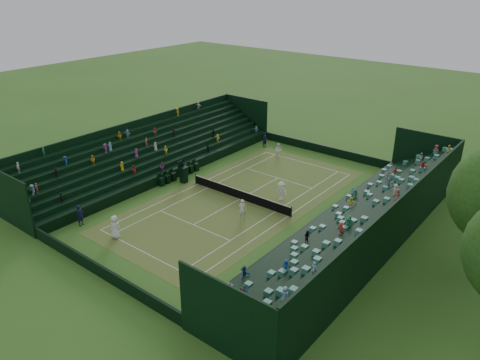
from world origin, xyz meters
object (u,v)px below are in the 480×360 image
(player_near_east, at_px, (242,209))
(player_far_east, at_px, (281,191))
(umpire_chair, at_px, (183,173))
(player_near_west, at_px, (115,227))
(tennis_net, at_px, (240,194))
(player_far_west, at_px, (278,150))

(player_near_east, bearing_deg, player_far_east, -139.28)
(player_near_east, relative_size, player_far_east, 1.01)
(umpire_chair, distance_m, player_near_west, 11.87)
(tennis_net, bearing_deg, umpire_chair, -175.71)
(umpire_chair, height_order, player_near_west, umpire_chair)
(umpire_chair, height_order, player_far_west, umpire_chair)
(player_near_east, bearing_deg, player_near_west, 13.55)
(player_near_west, bearing_deg, tennis_net, -126.10)
(umpire_chair, relative_size, player_far_east, 1.36)
(umpire_chair, bearing_deg, player_far_east, 15.70)
(umpire_chair, distance_m, player_far_east, 10.51)
(player_near_west, height_order, player_near_east, player_near_west)
(tennis_net, bearing_deg, player_far_west, 106.88)
(player_far_west, distance_m, player_far_east, 11.39)
(player_far_west, height_order, player_far_east, player_far_east)
(umpire_chair, distance_m, player_near_east, 9.81)
(umpire_chair, height_order, player_far_east, umpire_chair)
(player_far_east, bearing_deg, tennis_net, -144.58)
(tennis_net, relative_size, player_near_east, 6.22)
(umpire_chair, relative_size, player_near_west, 1.26)
(player_near_east, xyz_separation_m, player_far_east, (0.59, 5.19, -0.01))
(tennis_net, height_order, player_near_west, player_near_west)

